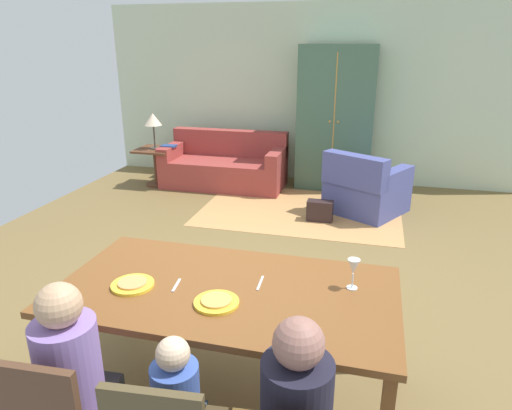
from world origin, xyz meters
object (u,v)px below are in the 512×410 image
object	(u,v)px
book_lower	(164,149)
handbag	(320,211)
dining_table	(227,297)
armoire	(336,119)
plate_near_man	(133,285)
book_upper	(169,146)
couch	(225,166)
wine_glass	(353,268)
plate_near_child	(216,302)
table_lamp	(153,121)
armchair	(365,189)
person_man	(77,389)
side_table	(156,162)

from	to	relation	value
book_lower	handbag	world-z (taller)	book_lower
dining_table	armoire	xyz separation A→B (m)	(0.19, 4.67, 0.35)
plate_near_man	book_upper	xyz separation A→B (m)	(-1.73, 4.23, -0.15)
couch	armoire	distance (m)	1.83
dining_table	wine_glass	distance (m)	0.76
dining_table	couch	distance (m)	4.56
plate_near_child	book_lower	size ratio (longest dim) A/B	1.14
plate_near_man	couch	world-z (taller)	couch
plate_near_man	table_lamp	distance (m)	4.61
plate_near_man	book_upper	world-z (taller)	plate_near_man
armchair	table_lamp	bearing A→B (deg)	172.01
person_man	dining_table	bearing A→B (deg)	52.41
dining_table	book_upper	xyz separation A→B (m)	(-2.27, 4.11, -0.08)
dining_table	book_lower	xyz separation A→B (m)	(-2.30, 4.00, -0.10)
wine_glass	plate_near_man	bearing A→B (deg)	-166.50
person_man	handbag	size ratio (longest dim) A/B	3.47
armoire	couch	bearing A→B (deg)	-167.49
plate_near_child	wine_glass	bearing A→B (deg)	26.94
person_man	side_table	bearing A→B (deg)	112.12
handbag	book_lower	bearing A→B (deg)	161.17
couch	dining_table	bearing A→B (deg)	-71.52
dining_table	side_table	world-z (taller)	dining_table
plate_near_man	plate_near_child	world-z (taller)	same
book_lower	wine_glass	bearing A→B (deg)	-51.78
person_man	book_lower	xyz separation A→B (m)	(-1.76, 4.71, 0.08)
wine_glass	book_upper	world-z (taller)	wine_glass
wine_glass	side_table	distance (m)	5.04
wine_glass	handbag	xyz separation A→B (m)	(-0.53, 2.97, -0.76)
plate_near_man	couch	bearing A→B (deg)	101.48
plate_near_man	side_table	xyz separation A→B (m)	(-1.94, 4.17, -0.39)
plate_near_child	wine_glass	distance (m)	0.80
plate_near_man	plate_near_child	xyz separation A→B (m)	(0.54, -0.06, 0.00)
wine_glass	book_lower	bearing A→B (deg)	128.22
person_man	armoire	xyz separation A→B (m)	(0.73, 5.38, 0.54)
armoire	book_upper	bearing A→B (deg)	-167.01
plate_near_child	person_man	size ratio (longest dim) A/B	0.23
armchair	armoire	bearing A→B (deg)	115.89
couch	handbag	distance (m)	2.00
couch	table_lamp	xyz separation A→B (m)	(-1.04, -0.26, 0.71)
couch	book_upper	distance (m)	0.91
plate_near_man	wine_glass	distance (m)	1.29
book_upper	plate_near_man	bearing A→B (deg)	-67.71
wine_glass	side_table	xyz separation A→B (m)	(-3.19, 3.87, -0.52)
person_man	side_table	size ratio (longest dim) A/B	1.91
plate_near_man	book_upper	size ratio (longest dim) A/B	1.14
plate_near_man	side_table	world-z (taller)	plate_near_man
couch	armchair	bearing A→B (deg)	-18.18
handbag	armoire	bearing A→B (deg)	89.78
armchair	side_table	world-z (taller)	armchair
dining_table	table_lamp	bearing A→B (deg)	121.44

